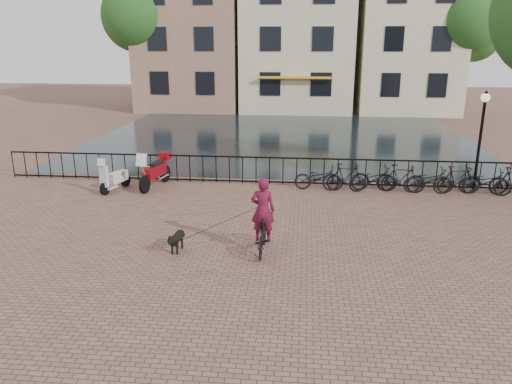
# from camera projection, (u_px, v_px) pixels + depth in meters

# --- Properties ---
(ground) EXTENTS (100.00, 100.00, 0.00)m
(ground) POSITION_uv_depth(u_px,v_px,m) (242.00, 284.00, 10.95)
(ground) COLOR brown
(ground) RESTS_ON ground
(canal_water) EXTENTS (20.00, 20.00, 0.00)m
(canal_water) POSITION_uv_depth(u_px,v_px,m) (282.00, 137.00, 27.41)
(canal_water) COLOR black
(canal_water) RESTS_ON ground
(railing) EXTENTS (20.00, 0.05, 1.02)m
(railing) POSITION_uv_depth(u_px,v_px,m) (269.00, 171.00, 18.41)
(railing) COLOR black
(railing) RESTS_ON ground
(canal_house_left) EXTENTS (7.50, 9.00, 12.80)m
(canal_house_left) POSITION_uv_depth(u_px,v_px,m) (194.00, 23.00, 38.34)
(canal_house_left) COLOR #86634E
(canal_house_left) RESTS_ON ground
(canal_house_mid) EXTENTS (8.00, 9.50, 11.80)m
(canal_house_mid) POSITION_uv_depth(u_px,v_px,m) (298.00, 29.00, 37.72)
(canal_house_mid) COLOR beige
(canal_house_mid) RESTS_ON ground
(canal_house_right) EXTENTS (7.00, 9.00, 13.30)m
(canal_house_right) POSITION_uv_depth(u_px,v_px,m) (407.00, 18.00, 36.74)
(canal_house_right) COLOR #C1B790
(canal_house_right) RESTS_ON ground
(tree_far_left) EXTENTS (5.04, 5.04, 9.27)m
(tree_far_left) POSITION_uv_depth(u_px,v_px,m) (137.00, 17.00, 35.72)
(tree_far_left) COLOR black
(tree_far_left) RESTS_ON ground
(tree_far_right) EXTENTS (4.76, 4.76, 8.76)m
(tree_far_right) POSITION_uv_depth(u_px,v_px,m) (468.00, 21.00, 33.64)
(tree_far_right) COLOR black
(tree_far_right) RESTS_ON ground
(lamp_post) EXTENTS (0.30, 0.30, 3.45)m
(lamp_post) POSITION_uv_depth(u_px,v_px,m) (482.00, 125.00, 16.80)
(lamp_post) COLOR black
(lamp_post) RESTS_ON ground
(cyclist) EXTENTS (0.72, 1.67, 2.27)m
(cyclist) POSITION_uv_depth(u_px,v_px,m) (263.00, 220.00, 12.33)
(cyclist) COLOR black
(cyclist) RESTS_ON ground
(dog) EXTENTS (0.35, 0.87, 0.57)m
(dog) POSITION_uv_depth(u_px,v_px,m) (177.00, 241.00, 12.56)
(dog) COLOR black
(dog) RESTS_ON ground
(motorcycle) EXTENTS (0.87, 2.10, 1.46)m
(motorcycle) POSITION_uv_depth(u_px,v_px,m) (155.00, 168.00, 17.94)
(motorcycle) COLOR maroon
(motorcycle) RESTS_ON ground
(scooter) EXTENTS (0.83, 1.49, 1.33)m
(scooter) POSITION_uv_depth(u_px,v_px,m) (115.00, 172.00, 17.55)
(scooter) COLOR beige
(scooter) RESTS_ON ground
(parked_bike_0) EXTENTS (1.73, 0.64, 0.90)m
(parked_bike_0) POSITION_uv_depth(u_px,v_px,m) (319.00, 178.00, 17.68)
(parked_bike_0) COLOR black
(parked_bike_0) RESTS_ON ground
(parked_bike_1) EXTENTS (1.71, 0.70, 1.00)m
(parked_bike_1) POSITION_uv_depth(u_px,v_px,m) (346.00, 177.00, 17.58)
(parked_bike_1) COLOR black
(parked_bike_1) RESTS_ON ground
(parked_bike_2) EXTENTS (1.79, 0.88, 0.90)m
(parked_bike_2) POSITION_uv_depth(u_px,v_px,m) (373.00, 179.00, 17.50)
(parked_bike_2) COLOR black
(parked_bike_2) RESTS_ON ground
(parked_bike_3) EXTENTS (1.71, 0.66, 1.00)m
(parked_bike_3) POSITION_uv_depth(u_px,v_px,m) (401.00, 178.00, 17.40)
(parked_bike_3) COLOR black
(parked_bike_3) RESTS_ON ground
(parked_bike_4) EXTENTS (1.74, 0.68, 0.90)m
(parked_bike_4) POSITION_uv_depth(u_px,v_px,m) (429.00, 181.00, 17.32)
(parked_bike_4) COLOR black
(parked_bike_4) RESTS_ON ground
(parked_bike_5) EXTENTS (1.71, 0.67, 1.00)m
(parked_bike_5) POSITION_uv_depth(u_px,v_px,m) (457.00, 180.00, 17.22)
(parked_bike_5) COLOR black
(parked_bike_5) RESTS_ON ground
(parked_bike_6) EXTENTS (1.79, 0.85, 0.90)m
(parked_bike_6) POSITION_uv_depth(u_px,v_px,m) (485.00, 182.00, 17.14)
(parked_bike_6) COLOR black
(parked_bike_6) RESTS_ON ground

